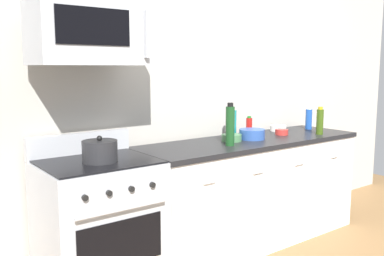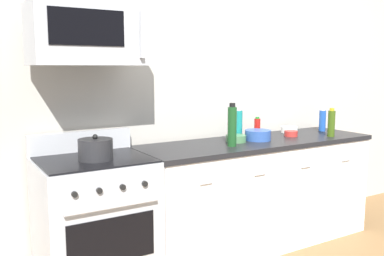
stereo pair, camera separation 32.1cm
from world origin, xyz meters
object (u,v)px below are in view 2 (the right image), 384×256
object	(u,v)px
microwave	(87,35)
bottle_hot_sauce_red	(257,127)
bottle_wine_green	(232,126)
bowl_white_ceramic	(289,129)
bowl_green_glaze	(236,138)
bowl_blue_mixing	(258,135)
bottle_sparkling_teal	(238,124)
range_oven	(96,222)
bottle_soda_blue	(322,120)
bottle_olive_oil	(331,123)
stockpot	(96,149)
bowl_red_small	(291,133)

from	to	relation	value
microwave	bottle_hot_sauce_red	distance (m)	1.76
bottle_wine_green	bowl_white_ceramic	world-z (taller)	bottle_wine_green
bowl_green_glaze	bowl_white_ceramic	bearing A→B (deg)	11.90
bowl_blue_mixing	bowl_white_ceramic	xyz separation A→B (m)	(0.54, 0.19, -0.02)
bottle_sparkling_teal	bowl_blue_mixing	size ratio (longest dim) A/B	1.23
range_oven	bowl_green_glaze	size ratio (longest dim) A/B	6.30
microwave	bottle_hot_sauce_red	size ratio (longest dim) A/B	4.30
bottle_soda_blue	bowl_blue_mixing	size ratio (longest dim) A/B	1.00
bottle_wine_green	bowl_green_glaze	size ratio (longest dim) A/B	2.02
range_oven	bottle_hot_sauce_red	bearing A→B (deg)	6.48
bottle_olive_oil	stockpot	xyz separation A→B (m)	(-2.14, 0.13, -0.05)
bottle_sparkling_teal	bowl_green_glaze	distance (m)	0.17
bottle_olive_oil	bottle_hot_sauce_red	bearing A→B (deg)	146.21
microwave	bottle_olive_oil	xyz separation A→B (m)	(2.14, -0.23, -0.71)
bowl_red_small	stockpot	size ratio (longest dim) A/B	0.52
bowl_blue_mixing	bottle_soda_blue	bearing A→B (deg)	5.85
microwave	stockpot	xyz separation A→B (m)	(-0.00, -0.10, -0.76)
bottle_sparkling_teal	bowl_red_small	world-z (taller)	bottle_sparkling_teal
bottle_hot_sauce_red	stockpot	world-z (taller)	stockpot
bottle_sparkling_teal	bowl_blue_mixing	world-z (taller)	bottle_sparkling_teal
bowl_green_glaze	range_oven	bearing A→B (deg)	-178.80
bottle_wine_green	bottle_hot_sauce_red	distance (m)	0.59
bowl_green_glaze	bowl_white_ceramic	distance (m)	0.77
bottle_olive_oil	bowl_green_glaze	xyz separation A→B (m)	(-0.90, 0.21, -0.09)
bottle_olive_oil	bottle_sparkling_teal	bearing A→B (deg)	158.49
bottle_wine_green	bottle_hot_sauce_red	size ratio (longest dim) A/B	1.98
bowl_blue_mixing	stockpot	world-z (taller)	stockpot
bowl_blue_mixing	bowl_white_ceramic	distance (m)	0.57
range_oven	bowl_white_ceramic	bearing A→B (deg)	5.32
bottle_olive_oil	bowl_blue_mixing	distance (m)	0.72
bowl_red_small	bowl_white_ceramic	bearing A→B (deg)	49.95
bottle_sparkling_teal	bowl_green_glaze	xyz separation A→B (m)	(-0.10, -0.10, -0.10)
microwave	bottle_wine_green	distance (m)	1.28
microwave	bowl_white_ceramic	bearing A→B (deg)	4.04
range_oven	bowl_red_small	bearing A→B (deg)	0.24
microwave	bottle_soda_blue	xyz separation A→B (m)	(2.33, 0.04, -0.73)
bottle_wine_green	bottle_sparkling_teal	size ratio (longest dim) A/B	1.25
bottle_wine_green	bowl_blue_mixing	size ratio (longest dim) A/B	1.55
range_oven	bowl_red_small	distance (m)	1.90
bottle_wine_green	stockpot	world-z (taller)	bottle_wine_green
stockpot	bottle_wine_green	bearing A→B (deg)	-3.44
bottle_olive_oil	stockpot	size ratio (longest dim) A/B	1.11
microwave	bowl_blue_mixing	xyz separation A→B (m)	(1.44, -0.05, -0.78)
bottle_wine_green	bottle_sparkling_teal	world-z (taller)	bottle_wine_green
bottle_soda_blue	bottle_hot_sauce_red	distance (m)	0.75
range_oven	bowl_blue_mixing	bearing A→B (deg)	-0.12
bottle_soda_blue	bowl_green_glaze	xyz separation A→B (m)	(-1.10, -0.06, -0.07)
bottle_soda_blue	bowl_red_small	world-z (taller)	bottle_soda_blue
bottle_hot_sauce_red	range_oven	bearing A→B (deg)	-173.52
microwave	stockpot	world-z (taller)	microwave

